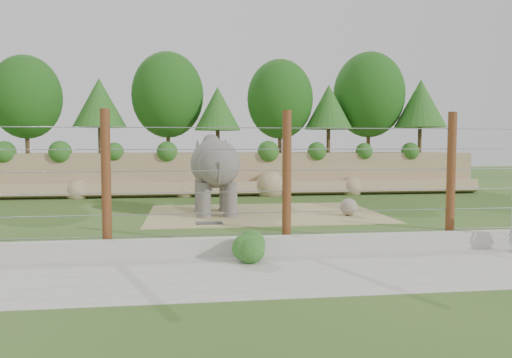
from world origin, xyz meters
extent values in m
plane|color=#355921|center=(0.00, 0.00, 0.00)|extent=(90.00, 90.00, 0.00)
cube|color=#9F875F|center=(0.00, 13.00, 1.25)|extent=(30.00, 4.00, 2.50)
cube|color=#9F875F|center=(0.00, 10.70, 0.35)|extent=(30.00, 1.37, 1.07)
cylinder|color=#3F2B19|center=(-12.00, 12.00, 3.38)|extent=(0.24, 0.24, 1.75)
sphere|color=#114C13|center=(-12.00, 12.00, 5.75)|extent=(4.00, 4.00, 4.00)
cylinder|color=#3F2B19|center=(-8.00, 12.50, 3.29)|extent=(0.24, 0.24, 1.58)
sphere|color=#114C13|center=(-8.00, 12.50, 5.42)|extent=(3.60, 3.60, 3.60)
cylinder|color=#3F2B19|center=(-4.00, 13.00, 3.46)|extent=(0.24, 0.24, 1.92)
sphere|color=#114C13|center=(-4.00, 13.00, 6.07)|extent=(4.40, 4.40, 4.40)
cylinder|color=#3F2B19|center=(-1.00, 11.80, 3.20)|extent=(0.24, 0.24, 1.40)
sphere|color=#114C13|center=(-1.00, 11.80, 5.10)|extent=(3.20, 3.20, 3.20)
cylinder|color=#3F2B19|center=(3.00, 12.80, 3.41)|extent=(0.24, 0.24, 1.82)
sphere|color=#114C13|center=(3.00, 12.80, 5.88)|extent=(4.16, 4.16, 4.16)
cylinder|color=#3F2B19|center=(6.00, 12.20, 3.25)|extent=(0.24, 0.24, 1.50)
sphere|color=#114C13|center=(6.00, 12.20, 5.29)|extent=(3.44, 3.44, 3.44)
cylinder|color=#3F2B19|center=(9.00, 13.20, 3.51)|extent=(0.24, 0.24, 2.03)
sphere|color=#114C13|center=(9.00, 13.20, 6.27)|extent=(4.64, 4.64, 4.64)
cylinder|color=#3F2B19|center=(12.00, 12.00, 3.32)|extent=(0.24, 0.24, 1.64)
sphere|color=#114C13|center=(12.00, 12.00, 5.55)|extent=(3.76, 3.76, 3.76)
cube|color=tan|center=(0.50, 3.00, 0.01)|extent=(10.00, 7.00, 0.02)
cube|color=#262628|center=(-2.01, 0.51, 0.04)|extent=(1.00, 0.60, 0.03)
sphere|color=gray|center=(3.95, 1.84, 0.38)|extent=(0.73, 0.73, 0.73)
cube|color=#A8A59D|center=(0.00, -5.00, 0.25)|extent=(26.00, 0.35, 0.50)
cube|color=#A8A59D|center=(0.00, -7.00, 0.01)|extent=(26.00, 4.00, 0.01)
cylinder|color=#502713|center=(-5.00, -4.50, 2.00)|extent=(0.26, 0.26, 4.00)
cylinder|color=#502713|center=(0.00, -4.50, 2.00)|extent=(0.26, 0.26, 4.00)
cylinder|color=#502713|center=(5.00, -4.50, 2.00)|extent=(0.26, 0.26, 4.00)
cylinder|color=gray|center=(0.00, -4.50, 0.50)|extent=(20.00, 0.02, 0.02)
cylinder|color=gray|center=(0.00, -4.50, 1.10)|extent=(20.00, 0.02, 0.02)
cylinder|color=gray|center=(0.00, -4.50, 1.70)|extent=(20.00, 0.02, 0.02)
cylinder|color=gray|center=(0.00, -4.50, 2.30)|extent=(20.00, 0.02, 0.02)
cylinder|color=gray|center=(0.00, -4.50, 2.90)|extent=(20.00, 0.02, 0.02)
cylinder|color=gray|center=(0.00, -4.50, 3.50)|extent=(20.00, 0.02, 0.02)
sphere|color=#1D601C|center=(-1.27, -5.80, 0.39)|extent=(0.76, 0.76, 0.76)
camera|label=1|loc=(-2.78, -18.43, 3.04)|focal=35.00mm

